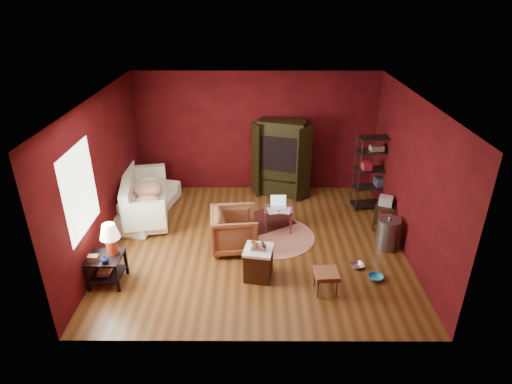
# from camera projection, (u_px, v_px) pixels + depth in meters

# --- Properties ---
(room) EXTENTS (5.54, 5.04, 2.84)m
(room) POSITION_uv_depth(u_px,v_px,m) (254.00, 177.00, 7.59)
(room) COLOR brown
(room) RESTS_ON ground
(sofa) EXTENTS (0.96, 2.05, 0.77)m
(sofa) POSITION_uv_depth(u_px,v_px,m) (147.00, 199.00, 9.06)
(sofa) COLOR white
(sofa) RESTS_ON ground
(armchair) EXTENTS (0.85, 0.90, 0.85)m
(armchair) POSITION_uv_depth(u_px,v_px,m) (234.00, 228.00, 7.89)
(armchair) COLOR black
(armchair) RESTS_ON ground
(pet_bowl_steel) EXTENTS (0.25, 0.13, 0.25)m
(pet_bowl_steel) POSITION_uv_depth(u_px,v_px,m) (357.00, 261.00, 7.47)
(pet_bowl_steel) COLOR silver
(pet_bowl_steel) RESTS_ON ground
(pet_bowl_turquoise) EXTENTS (0.27, 0.17, 0.25)m
(pet_bowl_turquoise) POSITION_uv_depth(u_px,v_px,m) (376.00, 273.00, 7.15)
(pet_bowl_turquoise) COLOR teal
(pet_bowl_turquoise) RESTS_ON ground
(vase) EXTENTS (0.18, 0.18, 0.13)m
(vase) POSITION_uv_depth(u_px,v_px,m) (105.00, 259.00, 6.75)
(vase) COLOR #0E1446
(vase) RESTS_ON side_table
(mug) EXTENTS (0.15, 0.13, 0.12)m
(mug) POSITION_uv_depth(u_px,v_px,m) (254.00, 244.00, 6.92)
(mug) COLOR tan
(mug) RESTS_ON hamper
(side_table) EXTENTS (0.54, 0.54, 1.06)m
(side_table) POSITION_uv_depth(u_px,v_px,m) (108.00, 248.00, 6.92)
(side_table) COLOR black
(side_table) RESTS_ON ground
(sofa_cushions) EXTENTS (1.20, 2.18, 0.87)m
(sofa_cushions) POSITION_uv_depth(u_px,v_px,m) (144.00, 198.00, 8.99)
(sofa_cushions) COLOR white
(sofa_cushions) RESTS_ON sofa
(hamper) EXTENTS (0.54, 0.54, 0.65)m
(hamper) POSITION_uv_depth(u_px,v_px,m) (258.00, 263.00, 7.14)
(hamper) COLOR #44240F
(hamper) RESTS_ON ground
(footstool) EXTENTS (0.39, 0.39, 0.38)m
(footstool) POSITION_uv_depth(u_px,v_px,m) (326.00, 274.00, 6.79)
(footstool) COLOR black
(footstool) RESTS_ON ground
(rug_round) EXTENTS (1.89, 1.89, 0.01)m
(rug_round) POSITION_uv_depth(u_px,v_px,m) (275.00, 237.00, 8.42)
(rug_round) COLOR beige
(rug_round) RESTS_ON ground
(rug_oriental) EXTENTS (1.60, 1.45, 0.01)m
(rug_oriental) POSITION_uv_depth(u_px,v_px,m) (259.00, 222.00, 8.91)
(rug_oriental) COLOR #4B1914
(rug_oriental) RESTS_ON ground
(laptop_desk) EXTENTS (0.57, 0.46, 0.71)m
(laptop_desk) POSITION_uv_depth(u_px,v_px,m) (278.00, 211.00, 8.48)
(laptop_desk) COLOR brown
(laptop_desk) RESTS_ON ground
(tv_armoire) EXTENTS (1.35, 0.98, 1.78)m
(tv_armoire) POSITION_uv_depth(u_px,v_px,m) (282.00, 157.00, 9.77)
(tv_armoire) COLOR black
(tv_armoire) RESTS_ON ground
(wire_shelving) EXTENTS (0.84, 0.46, 1.64)m
(wire_shelving) POSITION_uv_depth(u_px,v_px,m) (374.00, 170.00, 9.16)
(wire_shelving) COLOR #2A332D
(wire_shelving) RESTS_ON ground
(small_stand) EXTENTS (0.48, 0.48, 0.73)m
(small_stand) POSITION_uv_depth(u_px,v_px,m) (385.00, 205.00, 8.46)
(small_stand) COLOR black
(small_stand) RESTS_ON ground
(trash_can) EXTENTS (0.55, 0.55, 0.66)m
(trash_can) POSITION_uv_depth(u_px,v_px,m) (387.00, 234.00, 7.94)
(trash_can) COLOR gray
(trash_can) RESTS_ON ground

